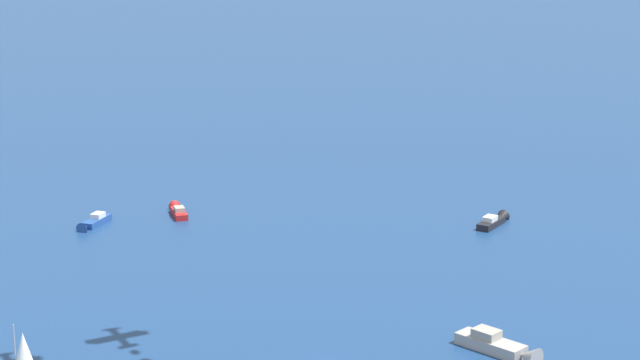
# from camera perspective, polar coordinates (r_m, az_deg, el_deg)

# --- Properties ---
(motorboat_near_centre) EXTENTS (8.24, 2.17, 2.39)m
(motorboat_near_centre) POSITION_cam_1_polar(r_m,az_deg,el_deg) (195.90, 8.25, -1.93)
(motorboat_near_centre) COLOR black
(motorboat_near_centre) RESTS_ON ground_plane
(motorboat_far_port) EXTENTS (8.08, 3.69, 2.27)m
(motorboat_far_port) POSITION_cam_1_polar(r_m,az_deg,el_deg) (196.57, -10.70, -1.99)
(motorboat_far_port) COLOR #23478C
(motorboat_far_port) RESTS_ON ground_plane
(motorboat_ahead) EXTENTS (6.48, 7.05, 2.21)m
(motorboat_ahead) POSITION_cam_1_polar(r_m,az_deg,el_deg) (200.89, -6.75, -1.46)
(motorboat_ahead) COLOR #B21E1E
(motorboat_ahead) RESTS_ON ground_plane
(motorboat_mid_cluster) EXTENTS (4.90, 11.34, 3.19)m
(motorboat_mid_cluster) POSITION_cam_1_polar(r_m,az_deg,el_deg) (146.12, 8.58, -7.83)
(motorboat_mid_cluster) COLOR #9E9993
(motorboat_mid_cluster) RESTS_ON ground_plane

